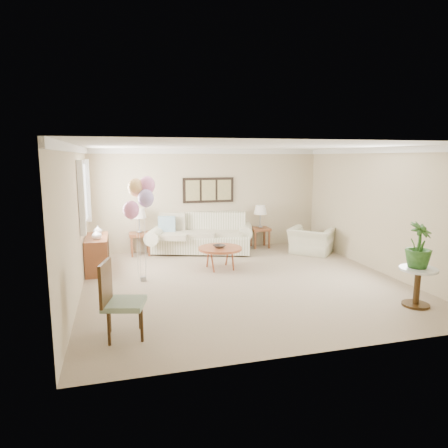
% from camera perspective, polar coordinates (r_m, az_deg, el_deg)
% --- Properties ---
extents(ground_plane, '(6.00, 6.00, 0.00)m').
position_cam_1_polar(ground_plane, '(7.89, 2.67, -8.18)').
color(ground_plane, tan).
extents(room_shell, '(6.04, 6.04, 2.60)m').
position_cam_1_polar(room_shell, '(7.61, 1.76, 3.70)').
color(room_shell, '#C4B792').
rests_on(room_shell, ground).
extents(wall_art_triptych, '(1.35, 0.06, 0.65)m').
position_cam_1_polar(wall_art_triptych, '(10.41, -2.23, 4.86)').
color(wall_art_triptych, black).
rests_on(wall_art_triptych, ground).
extents(sofa, '(2.97, 1.72, 0.99)m').
position_cam_1_polar(sofa, '(10.22, -3.22, -1.81)').
color(sofa, white).
rests_on(sofa, ground).
extents(end_table_left, '(0.51, 0.46, 0.56)m').
position_cam_1_polar(end_table_left, '(10.06, -11.95, -1.75)').
color(end_table_left, brown).
rests_on(end_table_left, ground).
extents(end_table_right, '(0.49, 0.44, 0.53)m').
position_cam_1_polar(end_table_right, '(10.72, 5.17, -0.98)').
color(end_table_right, brown).
rests_on(end_table_right, ground).
extents(lamp_left, '(0.35, 0.35, 0.62)m').
position_cam_1_polar(lamp_left, '(9.96, -12.06, 1.42)').
color(lamp_left, gray).
rests_on(lamp_left, end_table_left).
extents(lamp_right, '(0.35, 0.35, 0.61)m').
position_cam_1_polar(lamp_right, '(10.64, 5.21, 1.94)').
color(lamp_right, gray).
rests_on(lamp_right, end_table_right).
extents(coffee_table, '(0.95, 0.95, 0.48)m').
position_cam_1_polar(coffee_table, '(8.62, -0.56, -3.60)').
color(coffee_table, '#964827').
rests_on(coffee_table, ground).
extents(decor_bowl, '(0.33, 0.33, 0.06)m').
position_cam_1_polar(decor_bowl, '(8.56, -0.68, -3.21)').
color(decor_bowl, '#312A25').
rests_on(decor_bowl, coffee_table).
extents(armchair, '(1.32, 1.32, 0.65)m').
position_cam_1_polar(armchair, '(10.24, 12.30, -2.38)').
color(armchair, white).
rests_on(armchair, ground).
extents(side_table, '(0.59, 0.59, 0.64)m').
position_cam_1_polar(side_table, '(7.21, 25.95, -6.88)').
color(side_table, silver).
rests_on(side_table, ground).
extents(potted_plant, '(0.53, 0.53, 0.73)m').
position_cam_1_polar(potted_plant, '(7.12, 26.09, -2.75)').
color(potted_plant, '#1D4314').
rests_on(potted_plant, side_table).
extents(accent_chair, '(0.63, 0.63, 1.06)m').
position_cam_1_polar(accent_chair, '(5.57, -14.90, -10.20)').
color(accent_chair, gray).
rests_on(accent_chair, ground).
extents(credenza, '(0.46, 1.20, 0.74)m').
position_cam_1_polar(credenza, '(8.91, -17.63, -4.09)').
color(credenza, brown).
rests_on(credenza, ground).
extents(vase_white, '(0.22, 0.22, 0.21)m').
position_cam_1_polar(vase_white, '(8.54, -17.74, -1.42)').
color(vase_white, white).
rests_on(vase_white, credenza).
extents(vase_sage, '(0.23, 0.23, 0.20)m').
position_cam_1_polar(vase_sage, '(9.07, -17.59, -0.82)').
color(vase_sage, silver).
rests_on(vase_sage, credenza).
extents(balloon_cluster, '(0.63, 0.49, 2.04)m').
position_cam_1_polar(balloon_cluster, '(7.75, -11.91, 3.96)').
color(balloon_cluster, gray).
rests_on(balloon_cluster, ground).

